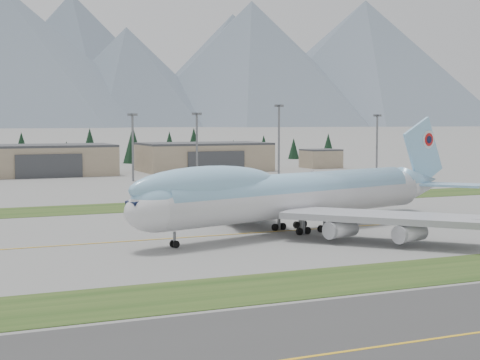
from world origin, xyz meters
name	(u,v)px	position (x,y,z in m)	size (l,w,h in m)	color
ground	(262,233)	(0.00, 0.00, 0.00)	(7000.00, 7000.00, 0.00)	slate
grass_strip_near	(390,275)	(0.00, -38.00, 0.00)	(400.00, 14.00, 0.08)	#244017
grass_strip_far	(179,205)	(0.00, 45.00, 0.00)	(400.00, 18.00, 0.08)	#244017
taxiway_line_main	(262,233)	(0.00, 0.00, 0.00)	(400.00, 0.40, 0.02)	gold
boeing_747_freighter	(294,194)	(5.46, -1.57, 6.59)	(75.81, 63.00, 19.98)	silver
hangar_center	(43,160)	(-15.00, 149.90, 5.39)	(48.00, 26.60, 10.80)	gray
hangar_right	(204,157)	(45.00, 149.90, 5.39)	(48.00, 26.60, 10.80)	gray
control_shed	(321,158)	(95.00, 148.00, 3.80)	(14.00, 12.00, 7.60)	gray
floodlight_masts	(136,132)	(7.97, 111.20, 15.65)	(204.25, 9.03, 24.58)	slate
service_vehicle_b	(189,180)	(25.62, 111.35, 0.00)	(1.15, 3.28, 1.08)	gold
service_vehicle_c	(314,174)	(75.33, 118.10, 0.00)	(1.65, 4.07, 1.18)	silver
conifer_belt	(51,148)	(-2.71, 212.18, 7.16)	(270.46, 14.67, 16.69)	black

